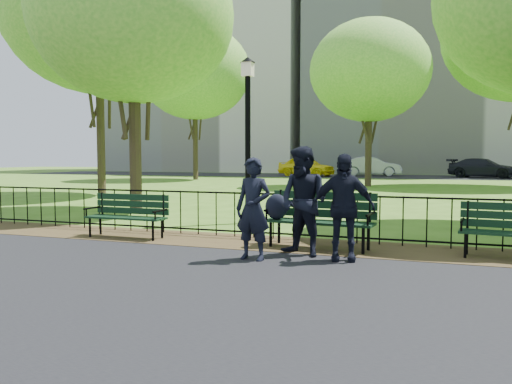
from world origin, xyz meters
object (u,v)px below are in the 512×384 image
(tree_near_w, at_px, (133,17))
(tree_far_c, at_px, (370,71))
(tree_mid_w, at_px, (98,13))
(tree_far_w, at_px, (195,72))
(person_left, at_px, (253,209))
(lamppost, at_px, (248,134))
(person_right, at_px, (343,207))
(taxi, at_px, (306,166))
(park_bench_main, at_px, (303,211))
(person_mid, at_px, (304,201))
(sedan_dark, at_px, (483,168))
(sedan_silver, at_px, (371,166))
(park_bench_left_a, at_px, (128,211))

(tree_near_w, relative_size, tree_far_c, 0.90)
(tree_mid_w, height_order, tree_far_w, tree_far_w)
(person_left, bearing_deg, lamppost, 119.29)
(person_right, relative_size, taxi, 0.34)
(tree_far_c, bearing_deg, person_right, -84.27)
(person_left, bearing_deg, park_bench_main, 78.03)
(tree_mid_w, relative_size, taxi, 2.26)
(lamppost, distance_m, person_mid, 4.30)
(tree_far_c, distance_m, person_mid, 20.61)
(lamppost, xyz_separation_m, tree_mid_w, (-8.80, 6.22, 5.28))
(tree_mid_w, distance_m, tree_far_w, 14.76)
(person_left, bearing_deg, sedan_dark, 87.56)
(person_right, bearing_deg, person_mid, 154.43)
(tree_near_w, relative_size, tree_mid_w, 0.75)
(person_right, bearing_deg, tree_near_w, 133.12)
(person_mid, distance_m, sedan_silver, 34.97)
(lamppost, distance_m, tree_mid_w, 12.00)
(lamppost, xyz_separation_m, tree_near_w, (-3.94, 1.28, 3.42))
(tree_mid_w, xyz_separation_m, person_mid, (11.03, -9.67, -6.54))
(tree_mid_w, distance_m, person_mid, 16.06)
(tree_mid_w, xyz_separation_m, sedan_dark, (16.66, 24.53, -6.68))
(tree_far_c, height_order, person_left, tree_far_c)
(taxi, bearing_deg, person_mid, -150.57)
(tree_far_w, distance_m, sedan_dark, 22.97)
(tree_near_w, xyz_separation_m, tree_far_c, (4.82, 15.13, 0.64))
(sedan_silver, distance_m, sedan_dark, 8.60)
(tree_mid_w, height_order, person_right, tree_mid_w)
(person_left, relative_size, sedan_dark, 0.31)
(lamppost, bearing_deg, park_bench_left_a, -117.45)
(sedan_dark, bearing_deg, person_mid, -168.54)
(tree_near_w, bearing_deg, park_bench_main, -33.88)
(tree_near_w, bearing_deg, lamppost, -18.04)
(sedan_silver, bearing_deg, tree_near_w, 160.54)
(tree_far_c, xyz_separation_m, tree_far_w, (-12.52, 4.29, 1.31))
(tree_mid_w, height_order, person_mid, tree_mid_w)
(tree_mid_w, relative_size, person_right, 6.57)
(lamppost, relative_size, tree_far_w, 0.36)
(person_left, height_order, sedan_dark, person_left)
(person_mid, relative_size, sedan_dark, 0.34)
(tree_far_w, height_order, sedan_silver, tree_far_w)
(park_bench_main, xyz_separation_m, person_left, (-0.46, -1.29, 0.15))
(tree_far_c, bearing_deg, park_bench_left_a, -96.93)
(park_bench_main, relative_size, taxi, 0.41)
(lamppost, distance_m, sedan_silver, 31.43)
(tree_mid_w, distance_m, person_right, 16.64)
(park_bench_main, xyz_separation_m, sedan_dark, (5.82, 33.49, 0.10))
(tree_near_w, height_order, tree_mid_w, tree_mid_w)
(park_bench_left_a, distance_m, tree_mid_w, 13.53)
(tree_mid_w, xyz_separation_m, person_left, (10.38, -10.24, -6.63))
(tree_far_w, distance_m, taxi, 12.40)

